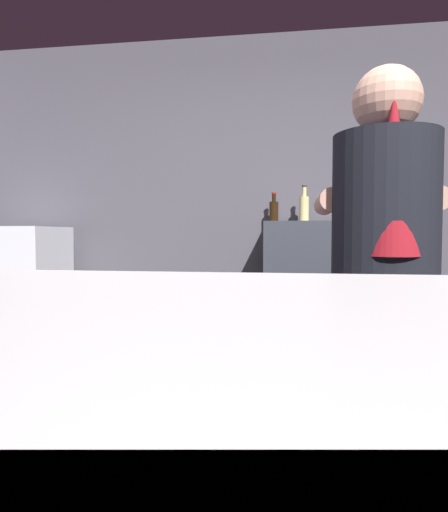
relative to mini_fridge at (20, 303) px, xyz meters
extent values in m
cube|color=#504E57|center=(2.05, 0.45, 0.76)|extent=(5.20, 0.10, 2.70)
cube|color=#473634|center=(2.40, -1.15, -0.15)|extent=(2.10, 0.60, 0.89)
cube|color=#353943|center=(2.34, 0.17, 0.02)|extent=(0.92, 0.36, 1.22)
cube|color=white|center=(0.00, 0.00, 0.00)|extent=(0.61, 0.55, 1.19)
cube|color=#262626|center=(0.21, -0.29, 0.06)|extent=(0.03, 0.03, 0.43)
cube|color=#242332|center=(2.36, -1.60, -0.15)|extent=(0.28, 0.20, 0.88)
cylinder|color=black|center=(2.36, -1.60, 0.57)|extent=(0.34, 0.34, 0.57)
sphere|color=#D5A087|center=(2.36, -1.60, 0.97)|extent=(0.22, 0.22, 0.22)
cone|color=maroon|center=(2.36, -1.70, 0.72)|extent=(0.18, 0.18, 0.50)
cylinder|color=#D5A087|center=(2.19, -1.44, 0.65)|extent=(0.08, 0.32, 0.08)
cylinder|color=#D5A087|center=(2.53, -1.44, 0.65)|extent=(0.08, 0.32, 0.08)
cylinder|color=silver|center=(1.84, -1.17, 0.33)|extent=(0.20, 0.20, 0.05)
cube|color=silver|center=(2.64, -1.20, 0.30)|extent=(0.23, 0.12, 0.01)
cylinder|color=#4F7D2B|center=(2.53, 0.14, 0.70)|extent=(0.07, 0.07, 0.14)
cylinder|color=#4F7D2B|center=(2.53, 0.14, 0.79)|extent=(0.03, 0.03, 0.05)
cylinder|color=black|center=(2.53, 0.14, 0.83)|extent=(0.04, 0.04, 0.01)
cylinder|color=#DACE84|center=(2.17, 0.24, 0.72)|extent=(0.07, 0.07, 0.19)
cylinder|color=#DACE84|center=(2.17, 0.24, 0.85)|extent=(0.03, 0.03, 0.07)
cylinder|color=#333333|center=(2.17, 0.24, 0.90)|extent=(0.04, 0.04, 0.01)
cylinder|color=black|center=(1.94, 0.27, 0.71)|extent=(0.07, 0.07, 0.15)
cylinder|color=black|center=(1.94, 0.27, 0.81)|extent=(0.03, 0.03, 0.06)
cylinder|color=red|center=(1.94, 0.27, 0.85)|extent=(0.04, 0.04, 0.01)
camera|label=1|loc=(2.05, -3.10, 0.53)|focal=30.62mm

